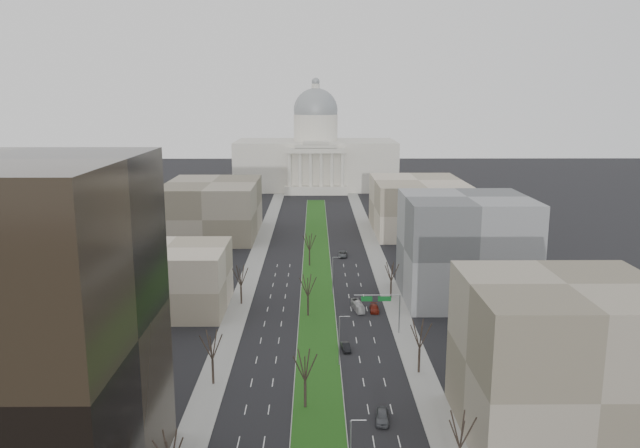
{
  "coord_description": "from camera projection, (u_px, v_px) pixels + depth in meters",
  "views": [
    {
      "loc": [
        -0.5,
        -46.85,
        46.47
      ],
      "look_at": [
        0.83,
        111.03,
        13.79
      ],
      "focal_mm": 35.0,
      "sensor_mm": 36.0,
      "label": 1
    }
  ],
  "objects": [
    {
      "name": "sidewalk_left",
      "position": [
        244.0,
        294.0,
        148.17
      ],
      "size": [
        5.0,
        330.0,
        0.15
      ],
      "primitive_type": "cube",
      "color": "gray",
      "rests_on": "ground"
    },
    {
      "name": "building_beige_left",
      "position": [
        167.0,
        278.0,
        136.84
      ],
      "size": [
        26.0,
        22.0,
        14.0
      ],
      "primitive_type": "cube",
      "color": "tan",
      "rests_on": "ground"
    },
    {
      "name": "median",
      "position": [
        317.0,
        267.0,
        171.8
      ],
      "size": [
        8.0,
        222.03,
        0.2
      ],
      "color": "#999993",
      "rests_on": "ground"
    },
    {
      "name": "capitol",
      "position": [
        316.0,
        156.0,
        315.98
      ],
      "size": [
        80.0,
        46.0,
        55.0
      ],
      "color": "beige",
      "rests_on": "ground"
    },
    {
      "name": "tree_right_far",
      "position": [
        391.0,
        271.0,
        144.21
      ],
      "size": [
        5.04,
        5.04,
        9.07
      ],
      "color": "black",
      "rests_on": "ground"
    },
    {
      "name": "sidewalk_right",
      "position": [
        390.0,
        294.0,
        148.46
      ],
      "size": [
        5.0,
        330.0,
        0.15
      ],
      "primitive_type": "cube",
      "color": "gray",
      "rests_on": "ground"
    },
    {
      "name": "car_black",
      "position": [
        346.0,
        347.0,
        115.66
      ],
      "size": [
        1.93,
        4.21,
        1.34
      ],
      "primitive_type": "imported",
      "rotation": [
        0.0,
        0.0,
        0.13
      ],
      "color": "black",
      "rests_on": "ground"
    },
    {
      "name": "tree_right_mid",
      "position": [
        420.0,
        333.0,
        104.91
      ],
      "size": [
        5.52,
        5.52,
        9.94
      ],
      "color": "black",
      "rests_on": "ground"
    },
    {
      "name": "car_grey_near",
      "position": [
        382.0,
        416.0,
        90.37
      ],
      "size": [
        2.43,
        4.99,
        1.64
      ],
      "primitive_type": "imported",
      "rotation": [
        0.0,
        0.0,
        -0.1
      ],
      "color": "#4A4D52",
      "rests_on": "ground"
    },
    {
      "name": "box_van",
      "position": [
        358.0,
        306.0,
        137.15
      ],
      "size": [
        2.76,
        7.13,
        1.94
      ],
      "primitive_type": "imported",
      "rotation": [
        0.0,
        0.0,
        0.17
      ],
      "color": "#BCBCBC",
      "rests_on": "ground"
    },
    {
      "name": "tree_left_mid",
      "position": [
        212.0,
        344.0,
        100.74
      ],
      "size": [
        5.4,
        5.4,
        9.72
      ],
      "color": "black",
      "rests_on": "ground"
    },
    {
      "name": "tree_right_near",
      "position": [
        461.0,
        429.0,
        75.63
      ],
      "size": [
        5.16,
        5.16,
        9.29
      ],
      "color": "black",
      "rests_on": "ground"
    },
    {
      "name": "tree_left_far",
      "position": [
        241.0,
        275.0,
        139.94
      ],
      "size": [
        5.28,
        5.28,
        9.5
      ],
      "color": "black",
      "rests_on": "ground"
    },
    {
      "name": "car_grey_far",
      "position": [
        343.0,
        254.0,
        182.78
      ],
      "size": [
        2.95,
        5.66,
        1.52
      ],
      "primitive_type": "imported",
      "rotation": [
        0.0,
        0.0,
        -0.08
      ],
      "color": "#424548",
      "rests_on": "ground"
    },
    {
      "name": "car_red",
      "position": [
        374.0,
        308.0,
        136.41
      ],
      "size": [
        2.11,
        4.85,
        1.39
      ],
      "primitive_type": "imported",
      "rotation": [
        0.0,
        0.0,
        -0.03
      ],
      "color": "maroon",
      "rests_on": "ground"
    },
    {
      "name": "tree_median_b",
      "position": [
        308.0,
        285.0,
        132.2
      ],
      "size": [
        5.4,
        5.4,
        9.72
      ],
      "color": "black",
      "rests_on": "ground"
    },
    {
      "name": "tree_median_a",
      "position": [
        305.0,
        365.0,
        93.04
      ],
      "size": [
        5.4,
        5.4,
        9.72
      ],
      "color": "black",
      "rests_on": "ground"
    },
    {
      "name": "building_far_right",
      "position": [
        417.0,
        206.0,
        215.34
      ],
      "size": [
        30.0,
        40.0,
        18.0
      ],
      "primitive_type": "cube",
      "color": "tan",
      "rests_on": "ground"
    },
    {
      "name": "building_grey_right",
      "position": [
        465.0,
        248.0,
        143.24
      ],
      "size": [
        28.0,
        26.0,
        24.0
      ],
      "primitive_type": "cube",
      "color": "slate",
      "rests_on": "ground"
    },
    {
      "name": "tree_median_c",
      "position": [
        309.0,
        242.0,
        171.37
      ],
      "size": [
        5.4,
        5.4,
        9.72
      ],
      "color": "black",
      "rests_on": "ground"
    },
    {
      "name": "streetlamp_median_c",
      "position": [
        333.0,
        275.0,
        147.38
      ],
      "size": [
        1.9,
        0.2,
        9.16
      ],
      "color": "gray",
      "rests_on": "ground"
    },
    {
      "name": "ground",
      "position": [
        317.0,
        266.0,
        172.81
      ],
      "size": [
        600.0,
        600.0,
        0.0
      ],
      "primitive_type": "plane",
      "color": "black",
      "rests_on": "ground"
    },
    {
      "name": "mast_arm_signs",
      "position": [
        386.0,
        304.0,
        122.75
      ],
      "size": [
        9.12,
        0.24,
        8.09
      ],
      "color": "gray",
      "rests_on": "ground"
    },
    {
      "name": "building_tan_right",
      "position": [
        561.0,
        361.0,
        84.68
      ],
      "size": [
        26.0,
        24.0,
        22.0
      ],
      "primitive_type": "cube",
      "color": "#79705D",
      "rests_on": "ground"
    },
    {
      "name": "streetlamp_median_b",
      "position": [
        340.0,
        340.0,
        108.21
      ],
      "size": [
        1.9,
        0.2,
        9.16
      ],
      "color": "gray",
      "rests_on": "ground"
    },
    {
      "name": "building_far_left",
      "position": [
        213.0,
        209.0,
        209.86
      ],
      "size": [
        30.0,
        40.0,
        18.0
      ],
      "primitive_type": "cube",
      "color": "#79705D",
      "rests_on": "ground"
    }
  ]
}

